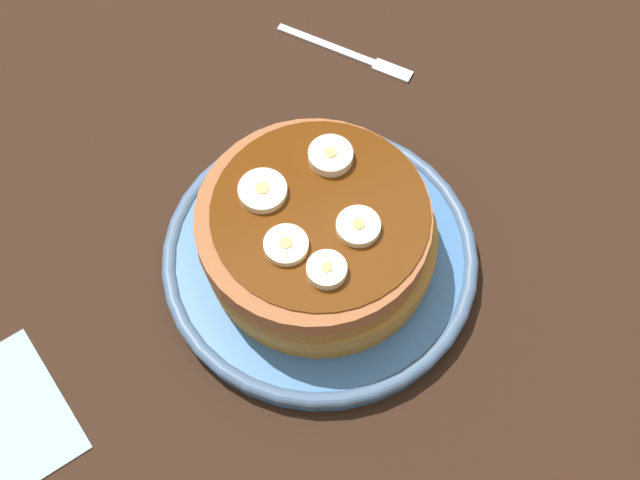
{
  "coord_description": "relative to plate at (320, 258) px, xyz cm",
  "views": [
    {
      "loc": [
        16.9,
        28.77,
        65.34
      ],
      "look_at": [
        0.0,
        0.0,
        4.03
      ],
      "focal_mm": 52.77,
      "sensor_mm": 36.0,
      "label": 1
    }
  ],
  "objects": [
    {
      "name": "banana_slice_0",
      "position": [
        2.02,
        4.33,
        7.41
      ],
      "size": [
        2.8,
        2.8,
        0.96
      ],
      "color": "beige",
      "rests_on": "pancake_stack"
    },
    {
      "name": "banana_slice_4",
      "position": [
        3.44,
        1.25,
        7.33
      ],
      "size": [
        3.14,
        3.14,
        0.8
      ],
      "color": "#F5E5B3",
      "rests_on": "pancake_stack"
    },
    {
      "name": "banana_slice_1",
      "position": [
        -2.91,
        -3.45,
        7.46
      ],
      "size": [
        3.28,
        3.28,
        1.06
      ],
      "color": "#FEE6C4",
      "rests_on": "pancake_stack"
    },
    {
      "name": "fork",
      "position": [
        -13.0,
        -16.48,
        -0.84
      ],
      "size": [
        7.94,
        11.41,
        0.5
      ],
      "color": "silver",
      "rests_on": "ground_plane"
    },
    {
      "name": "pancake_stack",
      "position": [
        0.21,
        0.02,
        3.82
      ],
      "size": [
        17.96,
        18.01,
        6.54
      ],
      "color": "#A9742F",
      "rests_on": "plate"
    },
    {
      "name": "banana_slice_3",
      "position": [
        2.73,
        -3.39,
        7.37
      ],
      "size": [
        3.52,
        3.52,
        0.87
      ],
      "color": "#F9E2B3",
      "rests_on": "pancake_stack"
    },
    {
      "name": "banana_slice_2",
      "position": [
        -1.6,
        2.53,
        7.36
      ],
      "size": [
        3.14,
        3.14,
        0.86
      ],
      "color": "#F4E8BA",
      "rests_on": "pancake_stack"
    },
    {
      "name": "plate",
      "position": [
        0.0,
        0.0,
        0.0
      ],
      "size": [
        24.3,
        24.3,
        2.02
      ],
      "color": "#3F72B2",
      "rests_on": "ground_plane"
    },
    {
      "name": "ground_plane",
      "position": [
        0.0,
        0.0,
        -2.59
      ],
      "size": [
        140.0,
        140.0,
        3.0
      ],
      "primitive_type": "cube",
      "color": "black"
    }
  ]
}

